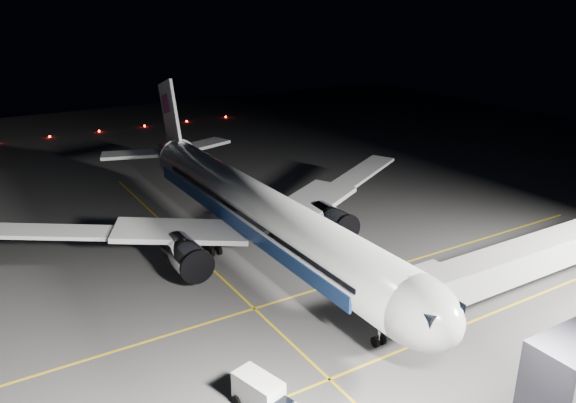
% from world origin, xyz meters
% --- Properties ---
extents(ground, '(200.00, 200.00, 0.00)m').
position_xyz_m(ground, '(0.00, 0.00, 0.00)').
color(ground, '#4C4C4F').
rests_on(ground, ground).
extents(guide_line_main, '(0.25, 80.00, 0.01)m').
position_xyz_m(guide_line_main, '(10.00, 0.00, 0.01)').
color(guide_line_main, gold).
rests_on(guide_line_main, ground).
extents(guide_line_cross, '(70.00, 0.25, 0.01)m').
position_xyz_m(guide_line_cross, '(0.00, -6.00, 0.01)').
color(guide_line_cross, gold).
rests_on(guide_line_cross, ground).
extents(guide_line_side, '(0.25, 40.00, 0.01)m').
position_xyz_m(guide_line_side, '(22.00, 10.00, 0.01)').
color(guide_line_side, gold).
rests_on(guide_line_side, ground).
extents(airliner, '(61.48, 54.22, 16.64)m').
position_xyz_m(airliner, '(-1.08, 0.00, 5.16)').
color(airliner, silver).
rests_on(airliner, ground).
extents(jet_bridge, '(3.60, 34.40, 6.30)m').
position_xyz_m(jet_bridge, '(22.00, 18.06, 4.58)').
color(jet_bridge, '#B2B2B7').
rests_on(jet_bridge, ground).
extents(taxiway_lights, '(0.44, 60.44, 0.44)m').
position_xyz_m(taxiway_lights, '(-72.00, 0.00, 0.22)').
color(taxiway_lights, '#FF140A').
rests_on(taxiway_lights, ground).
extents(service_truck, '(5.03, 3.05, 2.41)m').
position_xyz_m(service_truck, '(22.27, -11.84, 1.29)').
color(service_truck, white).
rests_on(service_truck, ground).
extents(baggage_tug, '(2.71, 2.19, 1.95)m').
position_xyz_m(baggage_tug, '(-11.55, 7.99, 0.90)').
color(baggage_tug, black).
rests_on(baggage_tug, ground).
extents(safety_cone_a, '(0.35, 0.35, 0.53)m').
position_xyz_m(safety_cone_a, '(-5.50, 4.00, 0.27)').
color(safety_cone_a, orange).
rests_on(safety_cone_a, ground).
extents(safety_cone_b, '(0.44, 0.44, 0.67)m').
position_xyz_m(safety_cone_b, '(3.65, 4.00, 0.33)').
color(safety_cone_b, orange).
rests_on(safety_cone_b, ground).
extents(safety_cone_c, '(0.38, 0.38, 0.57)m').
position_xyz_m(safety_cone_c, '(-7.65, 6.16, 0.28)').
color(safety_cone_c, orange).
rests_on(safety_cone_c, ground).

